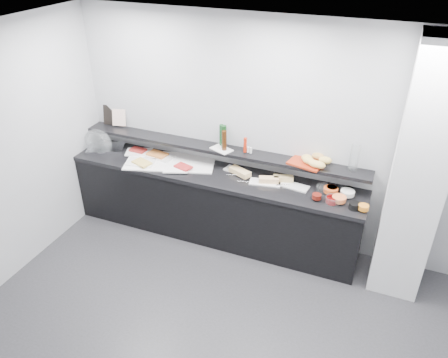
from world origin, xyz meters
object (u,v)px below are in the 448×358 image
at_px(condiment_tray, 222,149).
at_px(sandwich_plate_mid, 265,183).
at_px(bread_tray, 306,163).
at_px(framed_print, 111,115).
at_px(carafe, 354,158).
at_px(cloche_base, 106,148).

bearing_deg(condiment_tray, sandwich_plate_mid, 9.15).
distance_m(sandwich_plate_mid, bread_tray, 0.51).
distance_m(framed_print, bread_tray, 2.65).
relative_size(sandwich_plate_mid, bread_tray, 0.96).
relative_size(condiment_tray, carafe, 0.85).
relative_size(sandwich_plate_mid, carafe, 1.18).
bearing_deg(condiment_tray, framed_print, -163.14).
bearing_deg(cloche_base, sandwich_plate_mid, -25.20).
bearing_deg(bread_tray, framed_print, -170.41).
bearing_deg(framed_print, bread_tray, -13.04).
bearing_deg(cloche_base, carafe, -20.97).
bearing_deg(cloche_base, condiment_tray, -20.54).
distance_m(condiment_tray, bread_tray, 1.01).
bearing_deg(sandwich_plate_mid, bread_tray, 12.44).
height_order(sandwich_plate_mid, framed_print, framed_print).
xyz_separation_m(cloche_base, sandwich_plate_mid, (2.19, -0.03, -0.01)).
relative_size(cloche_base, framed_print, 1.78).
relative_size(framed_print, bread_tray, 0.70).
bearing_deg(carafe, framed_print, 178.54).
bearing_deg(condiment_tray, cloche_base, -153.88).
distance_m(framed_print, condiment_tray, 1.65).
xyz_separation_m(sandwich_plate_mid, condiment_tray, (-0.60, 0.14, 0.25)).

